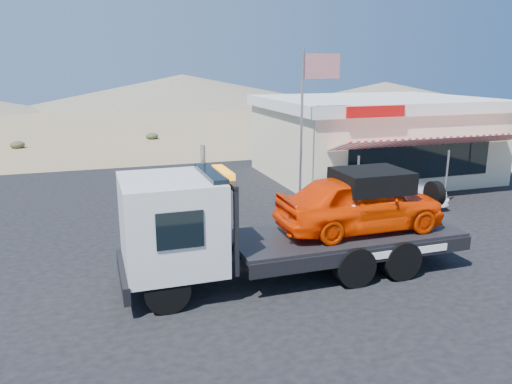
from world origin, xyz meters
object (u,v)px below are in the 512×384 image
at_px(tow_truck, 289,218).
at_px(flagpole, 308,112).
at_px(white_sedan, 387,191).
at_px(jerky_store, 372,137).

height_order(tow_truck, flagpole, flagpole).
relative_size(tow_truck, flagpole, 1.50).
bearing_deg(tow_truck, white_sedan, 37.68).
xyz_separation_m(white_sedan, flagpole, (-2.92, 1.11, 3.02)).
distance_m(white_sedan, flagpole, 4.34).
height_order(white_sedan, jerky_store, jerky_store).
relative_size(white_sedan, jerky_store, 0.42).
distance_m(tow_truck, jerky_store, 13.35).
height_order(white_sedan, flagpole, flagpole).
bearing_deg(tow_truck, flagpole, 61.94).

